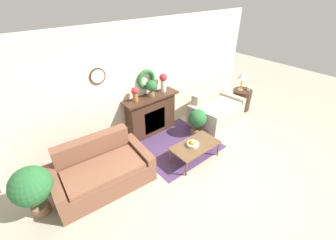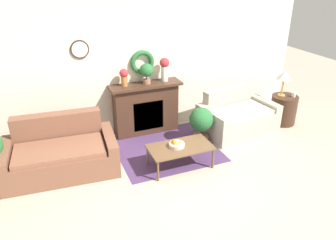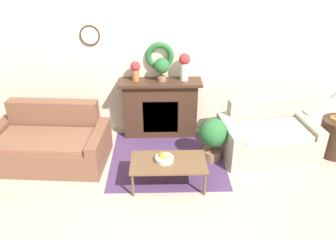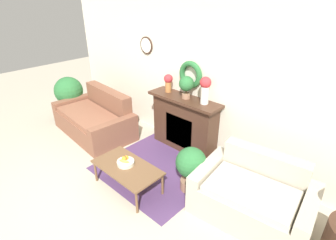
% 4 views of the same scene
% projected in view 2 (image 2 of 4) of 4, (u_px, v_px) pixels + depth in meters
% --- Properties ---
extents(ground_plane, '(16.00, 16.00, 0.00)m').
position_uv_depth(ground_plane, '(197.00, 190.00, 4.96)').
color(ground_plane, '#ADA38E').
extents(floor_rug, '(1.80, 1.67, 0.01)m').
position_uv_depth(floor_rug, '(166.00, 148.00, 6.08)').
color(floor_rug, '#4C335B').
rests_on(floor_rug, ground_plane).
extents(wall_back, '(6.80, 0.16, 2.70)m').
position_uv_depth(wall_back, '(145.00, 64.00, 6.34)').
color(wall_back, beige).
rests_on(wall_back, ground_plane).
extents(fireplace, '(1.40, 0.41, 1.03)m').
position_uv_depth(fireplace, '(146.00, 108.00, 6.50)').
color(fireplace, '#42281C').
rests_on(fireplace, ground_plane).
extents(couch_left, '(1.84, 1.12, 0.88)m').
position_uv_depth(couch_left, '(61.00, 154.00, 5.34)').
color(couch_left, brown).
rests_on(couch_left, ground_plane).
extents(loveseat_right, '(1.56, 1.09, 0.81)m').
position_uv_depth(loveseat_right, '(237.00, 117.00, 6.64)').
color(loveseat_right, '#B2A893').
rests_on(loveseat_right, ground_plane).
extents(coffee_table, '(1.06, 0.57, 0.39)m').
position_uv_depth(coffee_table, '(180.00, 148.00, 5.40)').
color(coffee_table, brown).
rests_on(coffee_table, ground_plane).
extents(fruit_bowl, '(0.26, 0.26, 0.12)m').
position_uv_depth(fruit_bowl, '(176.00, 144.00, 5.37)').
color(fruit_bowl, beige).
rests_on(fruit_bowl, coffee_table).
extents(side_table_by_loveseat, '(0.54, 0.54, 0.61)m').
position_uv_depth(side_table_by_loveseat, '(283.00, 110.00, 6.96)').
color(side_table_by_loveseat, '#42281C').
rests_on(side_table_by_loveseat, ground_plane).
extents(table_lamp, '(0.30, 0.30, 0.54)m').
position_uv_depth(table_lamp, '(284.00, 76.00, 6.67)').
color(table_lamp, '#B28E42').
rests_on(table_lamp, side_table_by_loveseat).
extents(mug, '(0.08, 0.08, 0.10)m').
position_uv_depth(mug, '(294.00, 95.00, 6.77)').
color(mug, silver).
rests_on(mug, side_table_by_loveseat).
extents(vase_on_mantel_left, '(0.16, 0.16, 0.33)m').
position_uv_depth(vase_on_mantel_left, '(124.00, 76.00, 6.06)').
color(vase_on_mantel_left, '#AD6B38').
rests_on(vase_on_mantel_left, fireplace).
extents(vase_on_mantel_right, '(0.19, 0.19, 0.46)m').
position_uv_depth(vase_on_mantel_right, '(165.00, 68.00, 6.31)').
color(vase_on_mantel_right, silver).
rests_on(vase_on_mantel_right, fireplace).
extents(potted_plant_on_mantel, '(0.26, 0.26, 0.39)m').
position_uv_depth(potted_plant_on_mantel, '(147.00, 71.00, 6.17)').
color(potted_plant_on_mantel, '#8E664C').
rests_on(potted_plant_on_mantel, fireplace).
extents(potted_plant_floor_by_loveseat, '(0.46, 0.46, 0.71)m').
position_uv_depth(potted_plant_floor_by_loveseat, '(201.00, 122.00, 6.13)').
color(potted_plant_floor_by_loveseat, '#8E664C').
rests_on(potted_plant_floor_by_loveseat, ground_plane).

